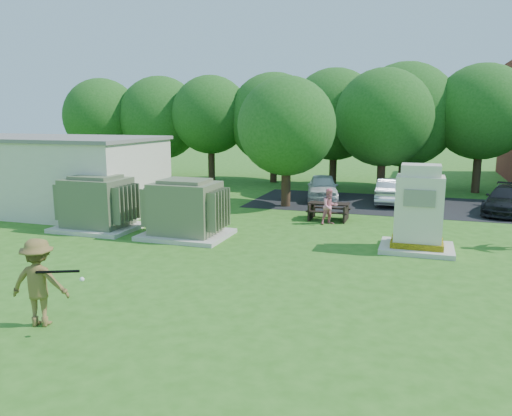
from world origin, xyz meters
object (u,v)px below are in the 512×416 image
(car_white, at_px, (323,187))
(person_at_picnic, at_px, (330,207))
(generator_cabinet, at_px, (419,213))
(batter, at_px, (39,282))
(transformer_left, at_px, (97,204))
(picnic_table, at_px, (329,209))
(car_silver_a, at_px, (392,191))
(car_dark, at_px, (508,200))
(transformer_right, at_px, (186,210))

(car_white, bearing_deg, person_at_picnic, -88.31)
(generator_cabinet, height_order, batter, generator_cabinet)
(person_at_picnic, bearing_deg, transformer_left, 165.17)
(picnic_table, distance_m, batter, 12.92)
(car_silver_a, xyz_separation_m, car_dark, (5.01, -0.97, -0.03))
(transformer_left, height_order, car_dark, transformer_left)
(person_at_picnic, xyz_separation_m, car_silver_a, (2.06, 5.71, -0.09))
(transformer_right, relative_size, car_silver_a, 0.79)
(generator_cabinet, bearing_deg, car_white, 118.55)
(batter, bearing_deg, transformer_right, -100.22)
(transformer_right, xyz_separation_m, picnic_table, (4.31, 4.50, -0.53))
(generator_cabinet, relative_size, person_at_picnic, 1.93)
(generator_cabinet, bearing_deg, transformer_left, -176.54)
(picnic_table, height_order, car_dark, car_dark)
(transformer_right, relative_size, person_at_picnic, 2.09)
(generator_cabinet, height_order, car_dark, generator_cabinet)
(picnic_table, bearing_deg, batter, -106.97)
(generator_cabinet, bearing_deg, person_at_picnic, 138.59)
(generator_cabinet, xyz_separation_m, car_dark, (3.70, 7.70, -0.61))
(transformer_right, distance_m, generator_cabinet, 7.90)
(transformer_left, bearing_deg, batter, -61.57)
(batter, distance_m, person_at_picnic, 12.17)
(car_dark, bearing_deg, person_at_picnic, -131.38)
(transformer_right, relative_size, generator_cabinet, 1.08)
(car_silver_a, bearing_deg, generator_cabinet, 98.91)
(generator_cabinet, relative_size, car_silver_a, 0.73)
(batter, relative_size, car_silver_a, 0.48)
(transformer_right, bearing_deg, car_dark, 36.01)
(transformer_left, bearing_deg, person_at_picnic, 24.09)
(generator_cabinet, distance_m, picnic_table, 5.26)
(person_at_picnic, bearing_deg, picnic_table, 63.61)
(picnic_table, xyz_separation_m, batter, (-3.77, -12.35, 0.48))
(transformer_left, bearing_deg, transformer_right, 0.00)
(transformer_left, bearing_deg, picnic_table, 29.34)
(person_at_picnic, xyz_separation_m, car_white, (-1.40, 5.80, -0.08))
(person_at_picnic, bearing_deg, car_white, 64.69)
(transformer_right, height_order, person_at_picnic, transformer_right)
(picnic_table, bearing_deg, person_at_picnic, -77.48)
(car_white, bearing_deg, car_silver_a, -13.39)
(picnic_table, distance_m, car_silver_a, 5.36)
(batter, relative_size, car_dark, 0.45)
(generator_cabinet, xyz_separation_m, person_at_picnic, (-3.36, 2.97, -0.50))
(picnic_table, height_order, person_at_picnic, person_at_picnic)
(transformer_right, bearing_deg, generator_cabinet, 5.07)
(generator_cabinet, height_order, picnic_table, generator_cabinet)
(person_at_picnic, xyz_separation_m, car_dark, (7.06, 4.74, -0.12))
(transformer_left, relative_size, car_silver_a, 0.79)
(car_white, bearing_deg, car_dark, -19.04)
(generator_cabinet, distance_m, car_dark, 8.57)
(person_at_picnic, relative_size, car_dark, 0.35)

